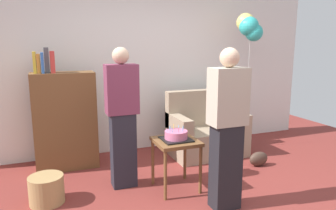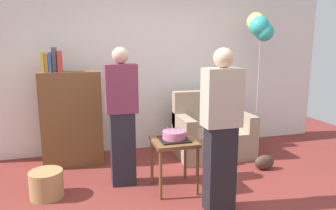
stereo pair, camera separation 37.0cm
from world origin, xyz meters
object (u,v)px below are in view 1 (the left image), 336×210
object	(u,v)px
birthday_cake	(176,136)
person_blowing_candles	(122,117)
side_table	(176,147)
balloon_bunch	(249,26)
handbag	(259,159)
bookshelf	(65,119)
couch	(205,132)
person_holding_cake	(227,129)
wicker_basket	(47,190)

from	to	relation	value
birthday_cake	person_blowing_candles	bearing A→B (deg)	150.30
side_table	person_blowing_candles	xyz separation A→B (m)	(-0.54, 0.31, 0.33)
balloon_bunch	handbag	bearing A→B (deg)	-109.66
bookshelf	handbag	bearing A→B (deg)	-20.32
couch	handbag	world-z (taller)	couch
side_table	person_holding_cake	bearing A→B (deg)	-61.52
couch	bookshelf	size ratio (longest dim) A/B	0.68
birthday_cake	side_table	bearing A→B (deg)	13.54
side_table	person_blowing_candles	world-z (taller)	person_blowing_candles
bookshelf	birthday_cake	bearing A→B (deg)	-45.15
birthday_cake	balloon_bunch	distance (m)	2.28
couch	bookshelf	distance (m)	2.06
bookshelf	person_blowing_candles	distance (m)	1.03
person_blowing_candles	handbag	world-z (taller)	person_blowing_candles
handbag	bookshelf	bearing A→B (deg)	159.68
person_blowing_candles	wicker_basket	size ratio (longest dim) A/B	4.53
person_holding_cake	wicker_basket	size ratio (longest dim) A/B	4.53
bookshelf	person_blowing_candles	xyz separation A→B (m)	(0.59, -0.83, 0.16)
person_blowing_candles	handbag	bearing A→B (deg)	-17.69
side_table	handbag	distance (m)	1.41
person_holding_cake	handbag	world-z (taller)	person_holding_cake
wicker_basket	balloon_bunch	xyz separation A→B (m)	(3.01, 0.80, 1.78)
side_table	wicker_basket	distance (m)	1.46
bookshelf	person_holding_cake	distance (m)	2.24
wicker_basket	handbag	bearing A→B (deg)	0.75
couch	side_table	bearing A→B (deg)	-133.12
couch	person_holding_cake	size ratio (longest dim) A/B	0.67
birthday_cake	handbag	xyz separation A→B (m)	(1.34, 0.22, -0.54)
birthday_cake	balloon_bunch	xyz separation A→B (m)	(1.61, 0.98, 1.29)
side_table	person_blowing_candles	size ratio (longest dim) A/B	0.36
bookshelf	handbag	xyz separation A→B (m)	(2.47, -0.91, -0.58)
person_holding_cake	wicker_basket	xyz separation A→B (m)	(-1.71, 0.75, -0.68)
person_blowing_candles	handbag	distance (m)	2.02
bookshelf	wicker_basket	xyz separation A→B (m)	(-0.27, -0.95, -0.53)
side_table	wicker_basket	size ratio (longest dim) A/B	1.65
couch	birthday_cake	distance (m)	1.33
bookshelf	birthday_cake	size ratio (longest dim) A/B	5.06
balloon_bunch	person_blowing_candles	bearing A→B (deg)	-162.55
bookshelf	birthday_cake	distance (m)	1.61
bookshelf	wicker_basket	bearing A→B (deg)	-105.91
wicker_basket	side_table	bearing A→B (deg)	-7.63
person_holding_cake	balloon_bunch	bearing A→B (deg)	-128.61
couch	handbag	bearing A→B (deg)	-58.15
birthday_cake	wicker_basket	xyz separation A→B (m)	(-1.40, 0.19, -0.49)
side_table	birthday_cake	bearing A→B (deg)	-166.46
person_holding_cake	balloon_bunch	size ratio (longest dim) A/B	0.77
handbag	birthday_cake	bearing A→B (deg)	-170.49
birthday_cake	person_blowing_candles	size ratio (longest dim) A/B	0.20
balloon_bunch	person_holding_cake	bearing A→B (deg)	-129.99
person_holding_cake	handbag	xyz separation A→B (m)	(1.03, 0.79, -0.73)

